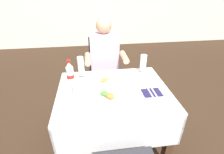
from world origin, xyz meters
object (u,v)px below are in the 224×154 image
beer_glass_left (81,68)px  napkin_cutlery_set (152,93)px  plate_far_diner (104,81)px  seated_diner_far (105,62)px  chair_far_diner_seat (105,69)px  beer_glass_right (77,95)px  main_dining_table (113,105)px  cola_bottle_primary (70,73)px  beer_glass_middle (143,64)px  plate_near_camera (107,97)px

beer_glass_left → napkin_cutlery_set: bearing=-30.9°
plate_far_diner → seated_diner_far: bearing=83.3°
chair_far_diner_seat → beer_glass_left: (-0.30, -0.52, 0.30)m
napkin_cutlery_set → chair_far_diner_seat: bearing=110.5°
seated_diner_far → beer_glass_right: (-0.30, -0.91, 0.15)m
main_dining_table → cola_bottle_primary: (-0.40, 0.18, 0.29)m
plate_far_diner → beer_glass_middle: 0.47m
plate_near_camera → beer_glass_middle: (0.44, 0.42, 0.09)m
beer_glass_left → chair_far_diner_seat: bearing=60.4°
plate_near_camera → beer_glass_left: beer_glass_left is taller
beer_glass_right → napkin_cutlery_set: 0.67m
plate_far_diner → beer_glass_middle: beer_glass_middle is taller
plate_near_camera → main_dining_table: bearing=60.8°
napkin_cutlery_set → beer_glass_middle: bearing=85.7°
seated_diner_far → beer_glass_left: seated_diner_far is taller
beer_glass_middle → napkin_cutlery_set: beer_glass_middle is taller
chair_far_diner_seat → main_dining_table: bearing=-90.0°
seated_diner_far → plate_far_diner: size_ratio=5.34×
plate_near_camera → beer_glass_middle: beer_glass_middle is taller
chair_far_diner_seat → napkin_cutlery_set: chair_far_diner_seat is taller
seated_diner_far → plate_far_diner: seated_diner_far is taller
main_dining_table → beer_glass_right: beer_glass_right is taller
beer_glass_left → cola_bottle_primary: size_ratio=0.93×
main_dining_table → cola_bottle_primary: bearing=155.7°
seated_diner_far → beer_glass_middle: 0.57m
beer_glass_left → napkin_cutlery_set: (0.63, -0.38, -0.11)m
seated_diner_far → plate_near_camera: (-0.06, -0.82, 0.05)m
beer_glass_middle → plate_near_camera: bearing=-136.1°
chair_far_diner_seat → beer_glass_right: bearing=-107.2°
cola_bottle_primary → napkin_cutlery_set: size_ratio=1.29×
beer_glass_left → beer_glass_middle: beer_glass_left is taller
main_dining_table → seated_diner_far: seated_diner_far is taller
beer_glass_right → cola_bottle_primary: cola_bottle_primary is taller
plate_near_camera → beer_glass_left: size_ratio=1.02×
beer_glass_middle → beer_glass_right: beer_glass_right is taller
seated_diner_far → plate_near_camera: bearing=-94.3°
cola_bottle_primary → napkin_cutlery_set: bearing=-20.9°
plate_near_camera → beer_glass_right: 0.27m
plate_far_diner → beer_glass_left: bearing=149.6°
chair_far_diner_seat → beer_glass_left: 0.67m
chair_far_diner_seat → napkin_cutlery_set: bearing=-69.5°
main_dining_table → beer_glass_middle: size_ratio=4.94×
chair_far_diner_seat → beer_glass_left: size_ratio=4.25×
plate_far_diner → cola_bottle_primary: 0.34m
beer_glass_middle → beer_glass_right: bearing=-143.4°
plate_near_camera → cola_bottle_primary: cola_bottle_primary is taller
chair_far_diner_seat → napkin_cutlery_set: (0.34, -0.90, 0.19)m
plate_far_diner → beer_glass_middle: (0.44, 0.14, 0.09)m
seated_diner_far → beer_glass_middle: bearing=-46.6°
plate_near_camera → napkin_cutlery_set: 0.41m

